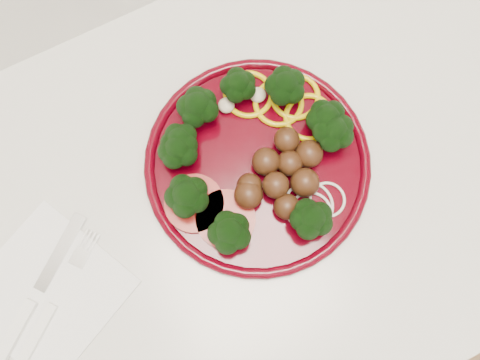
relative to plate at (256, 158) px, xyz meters
name	(u,v)px	position (x,y,z in m)	size (l,w,h in m)	color
counter	(244,237)	(-0.03, -0.03, -0.47)	(2.40, 0.60, 0.90)	silver
plate	(256,158)	(0.00, 0.00, 0.00)	(0.29, 0.29, 0.06)	#42010B
napkin	(48,292)	(-0.30, -0.03, -0.02)	(0.16, 0.16, 0.00)	white
knife	(30,305)	(-0.32, -0.04, -0.01)	(0.16, 0.13, 0.01)	silver
fork	(47,316)	(-0.31, -0.06, -0.01)	(0.14, 0.11, 0.01)	white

